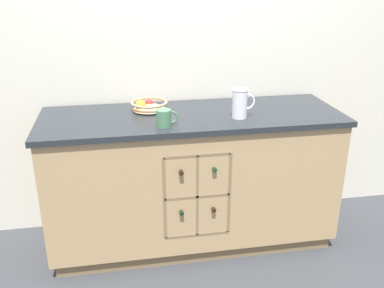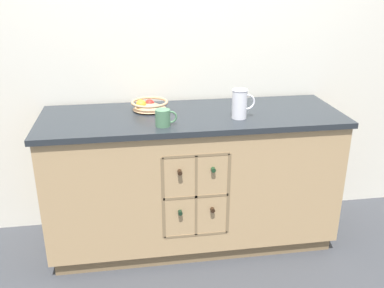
{
  "view_description": "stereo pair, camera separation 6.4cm",
  "coord_description": "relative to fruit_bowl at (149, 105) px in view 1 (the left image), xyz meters",
  "views": [
    {
      "loc": [
        -0.45,
        -2.54,
        1.76
      ],
      "look_at": [
        0.0,
        0.0,
        0.72
      ],
      "focal_mm": 40.0,
      "sensor_mm": 36.0,
      "label": 1
    },
    {
      "loc": [
        -0.39,
        -2.55,
        1.76
      ],
      "look_at": [
        0.0,
        0.0,
        0.72
      ],
      "focal_mm": 40.0,
      "sensor_mm": 36.0,
      "label": 2
    }
  ],
  "objects": [
    {
      "name": "ground_plane",
      "position": [
        0.26,
        -0.12,
        -0.97
      ],
      "size": [
        14.0,
        14.0,
        0.0
      ],
      "primitive_type": "plane",
      "color": "#383A3F"
    },
    {
      "name": "back_wall",
      "position": [
        0.26,
        0.25,
        0.31
      ],
      "size": [
        4.4,
        0.06,
        2.55
      ],
      "primitive_type": "cube",
      "color": "silver",
      "rests_on": "ground_plane"
    },
    {
      "name": "kitchen_island",
      "position": [
        0.26,
        -0.12,
        -0.5
      ],
      "size": [
        1.91,
        0.66,
        0.93
      ],
      "color": "olive",
      "rests_on": "ground_plane"
    },
    {
      "name": "fruit_bowl",
      "position": [
        0.0,
        0.0,
        0.0
      ],
      "size": [
        0.24,
        0.24,
        0.08
      ],
      "color": "tan",
      "rests_on": "kitchen_island"
    },
    {
      "name": "white_pitcher",
      "position": [
        0.54,
        -0.24,
        0.05
      ],
      "size": [
        0.15,
        0.1,
        0.18
      ],
      "color": "white",
      "rests_on": "kitchen_island"
    },
    {
      "name": "ceramic_mug",
      "position": [
        0.07,
        -0.32,
        0.01
      ],
      "size": [
        0.13,
        0.09,
        0.1
      ],
      "color": "#4C7A56",
      "rests_on": "kitchen_island"
    }
  ]
}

